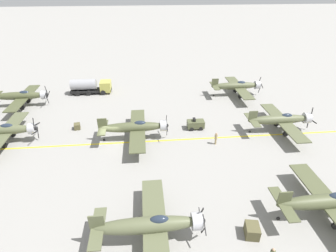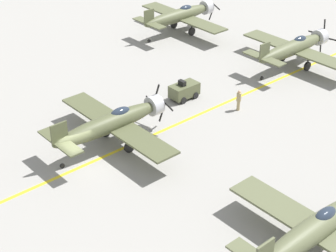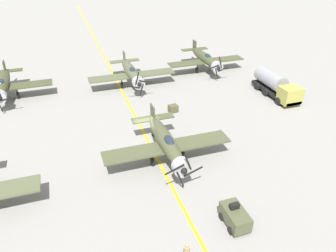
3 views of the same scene
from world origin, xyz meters
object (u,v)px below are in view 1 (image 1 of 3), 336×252
Objects in this scene: airplane_near_center at (2,130)px; airplane_near_left at (21,96)px; fuel_tanker at (91,86)px; airplane_far_center at (281,120)px; ground_crew_walking at (216,138)px; tow_tractor at (196,124)px; supply_crate_mid_lane at (252,231)px; supply_crate_by_tanker at (77,126)px; airplane_mid_right at (151,225)px; airplane_far_right at (328,202)px; airplane_mid_center at (135,127)px; airplane_far_left at (237,86)px.

airplane_near_left is at bearing -155.29° from airplane_near_center.
airplane_near_center is at bearing -28.53° from fuel_tanker.
airplane_far_center is 10.93m from ground_crew_walking.
tow_tractor is 1.79× the size of supply_crate_mid_lane.
tow_tractor is (16.03, 18.35, -0.72)m from fuel_tanker.
airplane_mid_right is at bearing 26.96° from supply_crate_by_tanker.
tow_tractor is at bearing -167.71° from airplane_far_right.
airplane_mid_right is 23.61m from supply_crate_by_tanker.
airplane_mid_center is at bearing 101.94° from airplane_near_center.
airplane_far_center is (0.76, 40.33, 0.00)m from airplane_near_center.
airplane_near_center is 1.00× the size of airplane_mid_right.
airplane_far_center is 11.39× the size of supply_crate_by_tanker.
airplane_far_left is 30.72m from supply_crate_by_tanker.
fuel_tanker is (-35.37, -10.68, -0.50)m from airplane_mid_right.
supply_crate_mid_lane is (1.44, -7.82, -1.41)m from airplane_far_right.
airplane_near_center reaches higher than supply_crate_by_tanker.
airplane_near_left is at bearing -116.09° from ground_crew_walking.
airplane_far_center is (13.02, 42.44, 0.00)m from airplane_near_left.
fuel_tanker reaches higher than supply_crate_by_tanker.
airplane_mid_right reaches higher than ground_crew_walking.
fuel_tanker reaches higher than tow_tractor.
airplane_far_right is 4.62× the size of tow_tractor.
airplane_mid_right is at bearing -21.65° from tow_tractor.
airplane_far_right is 48.88m from airplane_near_left.
tow_tractor is at bearing 107.52° from airplane_near_center.
airplane_far_center reaches higher than fuel_tanker.
airplane_far_right is (-1.11, 16.99, 0.00)m from airplane_mid_right.
airplane_far_right is at bearing 38.92° from fuel_tanker.
fuel_tanker is (-3.93, -28.85, -0.50)m from airplane_far_left.
airplane_near_center is at bearing -140.98° from airplane_mid_right.
airplane_near_center is 34.58m from supply_crate_mid_lane.
ground_crew_walking is 1.76× the size of supply_crate_by_tanker.
tow_tractor is 19.72m from supply_crate_mid_lane.
fuel_tanker is at bearing -155.85° from airplane_far_right.
supply_crate_by_tanker is (-21.00, -10.68, -1.57)m from airplane_mid_right.
tow_tractor is (-19.34, 7.67, -1.22)m from airplane_mid_right.
airplane_mid_center is 6.46× the size of ground_crew_walking.
airplane_far_center is at bearing 121.60° from airplane_mid_right.
airplane_mid_center is at bearing 26.49° from fuel_tanker.
airplane_far_right is 1.00× the size of airplane_far_center.
ground_crew_walking is (2.37, 11.27, -1.00)m from airplane_mid_center.
airplane_mid_right is at bearing -33.28° from ground_crew_walking.
tow_tractor is at bearing -91.67° from airplane_far_center.
airplane_near_center is 1.00× the size of airplane_near_left.
tow_tractor is 1.40× the size of ground_crew_walking.
fuel_tanker is at bearing -115.33° from airplane_far_left.
airplane_near_left reaches higher than airplane_mid_center.
supply_crate_mid_lane is (15.08, -0.52, -0.41)m from ground_crew_walking.
airplane_far_left is at bearing 163.00° from airplane_far_right.
airplane_mid_center is (0.21, -21.84, 0.00)m from airplane_far_center.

